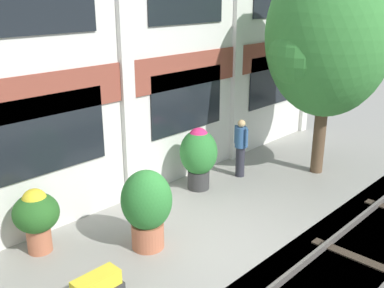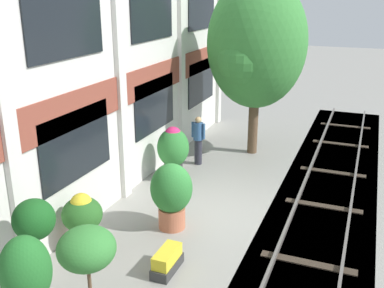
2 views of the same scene
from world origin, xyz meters
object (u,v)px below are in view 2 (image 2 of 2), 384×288
(potted_plant_square_trough, at_px, (167,261))
(potted_plant_fluted_column, at_px, (171,193))
(potted_plant_terracotta_small, at_px, (27,281))
(potted_plant_stone_basin, at_px, (173,149))
(potted_plant_glazed_jar, at_px, (82,216))
(resident_by_doorway, at_px, (198,139))
(potted_plant_low_pan, at_px, (87,251))
(broadleaf_tree, at_px, (257,46))
(potted_plant_tall_urn, at_px, (34,222))

(potted_plant_square_trough, height_order, potted_plant_fluted_column, potted_plant_fluted_column)
(potted_plant_terracotta_small, bearing_deg, potted_plant_square_trough, -11.11)
(potted_plant_stone_basin, relative_size, potted_plant_fluted_column, 1.00)
(potted_plant_stone_basin, relative_size, potted_plant_glazed_jar, 1.23)
(potted_plant_square_trough, height_order, resident_by_doorway, resident_by_doorway)
(potted_plant_low_pan, distance_m, resident_by_doorway, 8.01)
(broadleaf_tree, relative_size, potted_plant_glazed_jar, 4.48)
(broadleaf_tree, relative_size, resident_by_doorway, 3.68)
(potted_plant_fluted_column, bearing_deg, potted_plant_tall_urn, 159.63)
(potted_plant_low_pan, bearing_deg, resident_by_doorway, 6.88)
(potted_plant_stone_basin, relative_size, potted_plant_tall_urn, 0.83)
(potted_plant_low_pan, height_order, resident_by_doorway, potted_plant_low_pan)
(broadleaf_tree, bearing_deg, potted_plant_terracotta_small, 177.78)
(potted_plant_square_trough, relative_size, resident_by_doorway, 0.55)
(potted_plant_glazed_jar, bearing_deg, potted_plant_terracotta_small, -155.85)
(broadleaf_tree, distance_m, potted_plant_square_trough, 8.78)
(potted_plant_square_trough, distance_m, potted_plant_low_pan, 2.26)
(potted_plant_low_pan, height_order, potted_plant_glazed_jar, potted_plant_low_pan)
(potted_plant_terracotta_small, distance_m, potted_plant_square_trough, 3.72)
(potted_plant_glazed_jar, bearing_deg, potted_plant_fluted_column, -42.19)
(potted_plant_stone_basin, relative_size, potted_plant_low_pan, 0.94)
(potted_plant_low_pan, xyz_separation_m, potted_plant_glazed_jar, (1.92, 1.49, -0.56))
(potted_plant_stone_basin, height_order, resident_by_doorway, potted_plant_stone_basin)
(broadleaf_tree, xyz_separation_m, potted_plant_tall_urn, (-9.63, 1.74, -2.27))
(potted_plant_terracotta_small, xyz_separation_m, potted_plant_stone_basin, (7.98, 1.29, -0.80))
(broadleaf_tree, height_order, potted_plant_terracotta_small, broadleaf_tree)
(potted_plant_terracotta_small, height_order, resident_by_doorway, potted_plant_terracotta_small)
(potted_plant_low_pan, distance_m, potted_plant_fluted_column, 3.60)
(potted_plant_square_trough, relative_size, potted_plant_low_pan, 0.51)
(potted_plant_stone_basin, bearing_deg, potted_plant_fluted_column, -156.61)
(potted_plant_glazed_jar, bearing_deg, potted_plant_square_trough, -92.72)
(potted_plant_fluted_column, bearing_deg, potted_plant_terracotta_small, -179.63)
(potted_plant_stone_basin, distance_m, potted_plant_fluted_column, 3.17)
(broadleaf_tree, relative_size, potted_plant_square_trough, 6.70)
(potted_plant_terracotta_small, height_order, potted_plant_square_trough, potted_plant_terracotta_small)
(potted_plant_low_pan, relative_size, potted_plant_tall_urn, 0.88)
(potted_plant_terracotta_small, bearing_deg, resident_by_doorway, 6.06)
(potted_plant_tall_urn, bearing_deg, potted_plant_square_trough, -49.66)
(potted_plant_tall_urn, xyz_separation_m, resident_by_doorway, (7.78, -0.30, -0.71))
(potted_plant_square_trough, bearing_deg, resident_by_doorway, 15.11)
(potted_plant_glazed_jar, bearing_deg, potted_plant_stone_basin, -3.06)
(potted_plant_terracotta_small, xyz_separation_m, potted_plant_square_trough, (3.32, -0.65, -1.56))
(potted_plant_fluted_column, distance_m, potted_plant_glazed_jar, 2.24)
(potted_plant_square_trough, distance_m, potted_plant_stone_basin, 5.11)
(potted_plant_tall_urn, height_order, resident_by_doorway, potted_plant_tall_urn)
(broadleaf_tree, xyz_separation_m, potted_plant_stone_basin, (-3.31, 1.73, -2.90))
(potted_plant_terracotta_small, height_order, potted_plant_low_pan, potted_plant_terracotta_small)
(resident_by_doorway, bearing_deg, potted_plant_stone_basin, 178.94)
(broadleaf_tree, bearing_deg, potted_plant_tall_urn, 169.77)
(potted_plant_square_trough, xyz_separation_m, potted_plant_fluted_column, (1.76, 0.68, 0.73))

